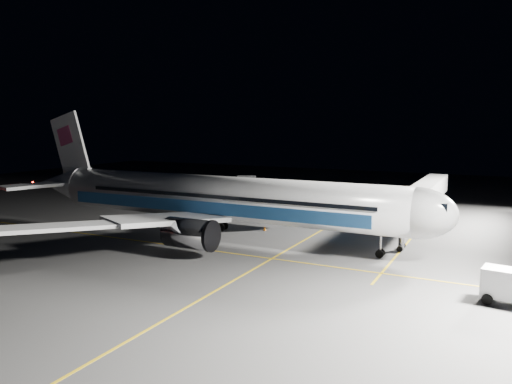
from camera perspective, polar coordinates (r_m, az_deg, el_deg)
The scene contains 10 objects.
ground at distance 65.05m, azimuth -3.96°, elevation -5.29°, with size 200.00×200.00×0.00m, color #4C4C4F.
guide_line_main at distance 60.68m, azimuth 4.23°, elevation -6.25°, with size 0.25×80.00×0.01m, color gold.
guide_line_cross at distance 60.12m, azimuth -6.90°, elevation -6.42°, with size 70.00×0.25×0.01m, color gold.
guide_line_side at distance 66.90m, azimuth 17.17°, elevation -5.25°, with size 0.25×40.00×0.01m, color gold.
airliner at distance 64.62m, azimuth -4.83°, elevation -0.72°, with size 61.48×54.22×16.64m.
jet_bridge at distance 73.92m, azimuth 18.37°, elevation -0.47°, with size 3.60×34.40×6.30m.
baggage_tug at distance 79.21m, azimuth -4.70°, elevation -2.37°, with size 2.30×1.89×1.60m.
safety_cone_a at distance 74.93m, azimuth -4.34°, elevation -3.28°, with size 0.42×0.42×0.64m, color orange.
safety_cone_b at distance 69.25m, azimuth 1.00°, elevation -4.20°, with size 0.41×0.41×0.61m, color orange.
safety_cone_c at distance 77.09m, azimuth -4.51°, elevation -2.99°, with size 0.38×0.38×0.57m, color orange.
Camera 1 is at (32.45, -54.40, 14.82)m, focal length 35.00 mm.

